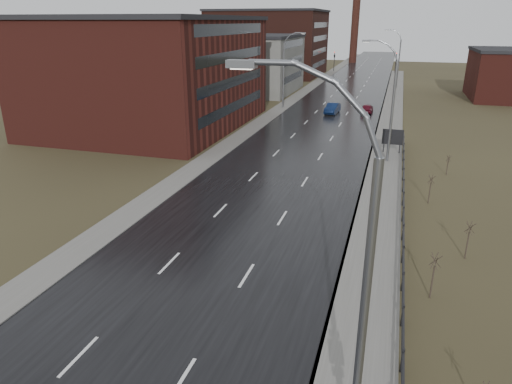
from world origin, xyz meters
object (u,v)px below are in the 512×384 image
Objects in this scene: streetlight_main at (352,303)px; billboard at (393,138)px; car_near at (332,109)px; car_far at (367,109)px.

billboard is (0.63, 37.20, -4.31)m from streetlight_main.
streetlight_main is at bearing -90.97° from billboard.
car_near reaches higher than car_far.
car_near is at bearing 23.09° from car_far.
streetlight_main is 37.45m from billboard.
streetlight_main is at bearing 94.86° from car_far.
streetlight_main is 58.24m from car_near.
billboard is 0.58× the size of car_near.
car_far is (-3.41, 59.33, -5.38)m from streetlight_main.
streetlight_main reaches higher than billboard.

